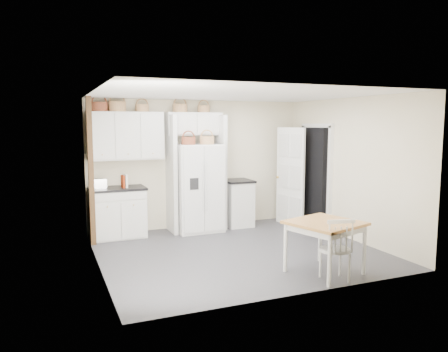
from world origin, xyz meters
name	(u,v)px	position (x,y,z in m)	size (l,w,h in m)	color
floor	(238,251)	(0.00, 0.00, 0.00)	(4.50, 4.50, 0.00)	#34323D
ceiling	(238,94)	(0.00, 0.00, 2.60)	(4.50, 4.50, 0.00)	white
wall_back	(198,164)	(0.00, 2.00, 1.30)	(4.50, 4.50, 0.00)	beige
wall_left	(97,181)	(-2.25, 0.00, 1.30)	(4.00, 4.00, 0.00)	beige
wall_right	(349,169)	(2.25, 0.00, 1.30)	(4.00, 4.00, 0.00)	beige
refrigerator	(198,188)	(-0.15, 1.60, 0.87)	(0.89, 0.72, 1.73)	silver
base_cab_left	(118,213)	(-1.71, 1.70, 0.45)	(0.98, 0.62, 0.91)	silver
base_cab_right	(237,204)	(0.75, 1.70, 0.46)	(0.53, 0.63, 0.93)	silver
dining_table	(324,247)	(0.70, -1.45, 0.38)	(0.90, 0.90, 0.75)	#9C692E
windsor_chair	(335,250)	(0.66, -1.75, 0.43)	(0.42, 0.38, 0.85)	silver
counter_left	(117,189)	(-1.71, 1.70, 0.93)	(1.02, 0.66, 0.04)	black
counter_right	(237,181)	(0.75, 1.70, 0.95)	(0.57, 0.67, 0.04)	black
toaster	(99,184)	(-2.04, 1.66, 1.04)	(0.26, 0.15, 0.18)	silver
cookbook_red	(123,182)	(-1.61, 1.62, 1.06)	(0.03, 0.15, 0.23)	maroon
cookbook_cream	(125,181)	(-1.57, 1.62, 1.07)	(0.04, 0.17, 0.25)	silver
basket_upper_a	(99,107)	(-1.97, 1.83, 2.43)	(0.30, 0.30, 0.17)	#512B10
basket_upper_b	(117,107)	(-1.64, 1.83, 2.44)	(0.32, 0.32, 0.19)	brown
basket_upper_c	(142,108)	(-1.18, 1.83, 2.42)	(0.25, 0.25, 0.14)	brown
basket_bridge_a	(180,108)	(-0.43, 1.83, 2.43)	(0.29, 0.29, 0.16)	brown
basket_bridge_b	(204,109)	(0.06, 1.83, 2.42)	(0.25, 0.25, 0.14)	brown
basket_fridge_a	(188,141)	(-0.37, 1.50, 1.80)	(0.27, 0.27, 0.14)	#512B10
basket_fridge_b	(207,140)	(0.01, 1.50, 1.81)	(0.28, 0.28, 0.15)	brown
upper_cabinet	(126,136)	(-1.50, 1.83, 1.90)	(1.40, 0.34, 0.90)	silver
bridge_cabinet	(194,124)	(-0.15, 1.83, 2.12)	(1.12, 0.34, 0.45)	silver
fridge_panel_left	(171,174)	(-0.66, 1.70, 1.15)	(0.08, 0.60, 2.30)	silver
fridge_panel_right	(220,172)	(0.36, 1.70, 1.15)	(0.08, 0.60, 2.30)	silver
trim_post	(91,172)	(-2.20, 1.35, 1.30)	(0.09, 0.09, 2.60)	#412911
doorway_void	(314,178)	(2.16, 1.00, 1.02)	(0.18, 0.85, 2.05)	black
door_slab	(290,177)	(1.80, 1.33, 1.02)	(0.80, 0.04, 2.05)	white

